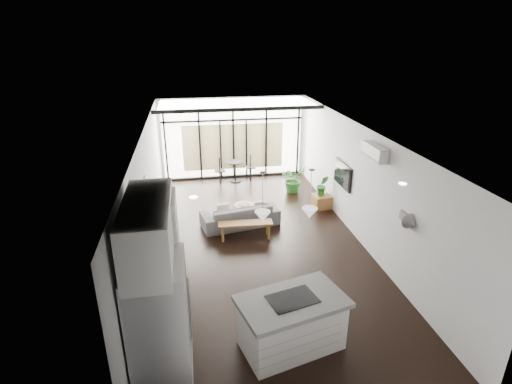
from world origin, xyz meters
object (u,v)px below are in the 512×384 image
object	(u,v)px
console_bench	(245,230)
milk_can	(321,197)
fridge	(160,327)
sofa	(240,211)
pouf	(244,212)
tv	(343,175)
island	(291,323)

from	to	relation	value
console_bench	milk_can	size ratio (longest dim) A/B	2.56
fridge	sofa	world-z (taller)	fridge
pouf	fridge	bearing A→B (deg)	-110.21
sofa	tv	size ratio (longest dim) A/B	1.86
fridge	pouf	distance (m)	5.66
fridge	console_bench	size ratio (longest dim) A/B	1.52
island	fridge	world-z (taller)	fridge
milk_can	tv	xyz separation A→B (m)	(0.21, -0.98, 1.04)
fridge	pouf	bearing A→B (deg)	69.79
island	pouf	distance (m)	4.86
pouf	tv	world-z (taller)	tv
fridge	tv	xyz separation A→B (m)	(4.53, 4.85, 0.28)
sofa	pouf	size ratio (longest dim) A/B	3.68
sofa	tv	bearing A→B (deg)	167.49
fridge	island	bearing A→B (deg)	11.43
island	sofa	size ratio (longest dim) A/B	0.83
sofa	milk_can	size ratio (longest dim) A/B	3.88
island	tv	bearing A→B (deg)	45.81
island	console_bench	distance (m)	3.80
console_bench	tv	xyz separation A→B (m)	(2.72, 0.66, 1.08)
console_bench	pouf	world-z (taller)	pouf
console_bench	pouf	size ratio (longest dim) A/B	2.43
sofa	pouf	world-z (taller)	sofa
tv	console_bench	bearing A→B (deg)	-166.43
sofa	console_bench	distance (m)	0.77
fridge	pouf	size ratio (longest dim) A/B	3.69
sofa	console_bench	world-z (taller)	sofa
sofa	console_bench	bearing A→B (deg)	82.06
fridge	sofa	size ratio (longest dim) A/B	1.00
island	milk_can	size ratio (longest dim) A/B	3.21
fridge	console_bench	bearing A→B (deg)	66.65
pouf	tv	distance (m)	2.84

